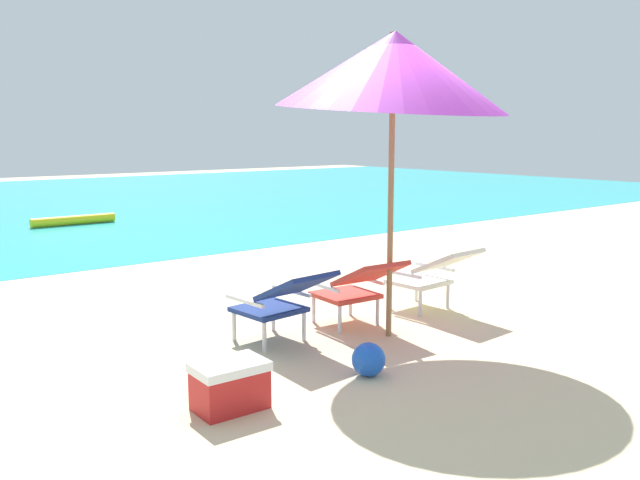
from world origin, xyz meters
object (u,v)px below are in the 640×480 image
Objects in this scene: beach_umbrella_center at (393,71)px; beach_ball at (369,359)px; lounge_chair_right at (432,272)px; cooler_box at (230,385)px; swim_buoy at (74,220)px; lounge_chair_left at (282,299)px; lounge_chair_center at (357,286)px.

beach_umbrella_center is 2.40m from beach_ball.
cooler_box is (-2.83, -0.85, -0.24)m from lounge_chair_right.
beach_umbrella_center reaches higher than cooler_box.
beach_umbrella_center reaches higher than beach_ball.
cooler_box is (-1.93, -0.53, -2.14)m from beach_umbrella_center.
lounge_chair_right is 2.97m from cooler_box.
beach_umbrella_center is (-0.91, -0.33, 1.90)m from lounge_chair_right.
beach_umbrella_center reaches higher than lounge_chair_right.
lounge_chair_right is 1.98m from beach_ball.
swim_buoy is at bearing 95.22° from lounge_chair_right.
cooler_box is at bearing 174.62° from beach_ball.
lounge_chair_left is (-1.01, -8.64, 0.31)m from swim_buoy.
lounge_chair_left is at bearing 178.82° from lounge_chair_right.
lounge_chair_center is 0.99× the size of lounge_chair_right.
lounge_chair_center is at bearing 25.36° from cooler_box.
lounge_chair_center is at bearing 178.50° from lounge_chair_right.
swim_buoy is at bearing 84.54° from beach_ball.
beach_umbrella_center reaches higher than lounge_chair_center.
lounge_chair_center is 1.93m from beach_umbrella_center.
swim_buoy is at bearing 83.30° from lounge_chair_left.
beach_umbrella_center is (0.90, -0.37, 1.90)m from lounge_chair_left.
cooler_box is at bearing -139.05° from lounge_chair_left.
lounge_chair_center is 0.98m from lounge_chair_right.
beach_ball is at bearing -95.46° from swim_buoy.
lounge_chair_right is (1.81, -0.04, 0.00)m from lounge_chair_left.
lounge_chair_left and lounge_chair_right have the same top height.
lounge_chair_center is at bearing 53.23° from beach_ball.
beach_ball is at bearing -126.77° from lounge_chair_center.
lounge_chair_left is 2.13m from beach_umbrella_center.
lounge_chair_left reaches higher than beach_ball.
lounge_chair_center is 3.56× the size of beach_ball.
swim_buoy is at bearing 88.77° from lounge_chair_center.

